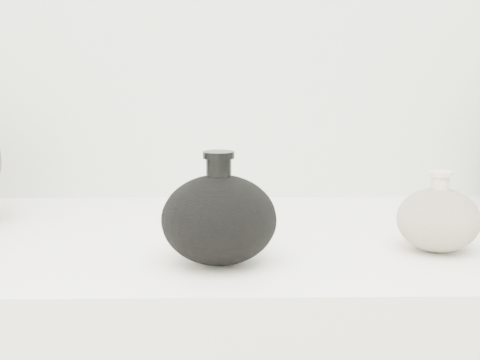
{
  "coord_description": "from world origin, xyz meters",
  "views": [
    {
      "loc": [
        -0.01,
        0.09,
        1.12
      ],
      "look_at": [
        0.0,
        0.92,
        0.98
      ],
      "focal_mm": 50.0,
      "sensor_mm": 36.0,
      "label": 1
    }
  ],
  "objects": [
    {
      "name": "black_gourd_vase",
      "position": [
        -0.02,
        0.82,
        0.95
      ],
      "size": [
        0.16,
        0.16,
        0.13
      ],
      "color": "black",
      "rests_on": "display_counter"
    },
    {
      "name": "cream_gourd_vase",
      "position": [
        0.24,
        0.86,
        0.94
      ],
      "size": [
        0.13,
        0.13,
        0.1
      ],
      "color": "beige",
      "rests_on": "display_counter"
    }
  ]
}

